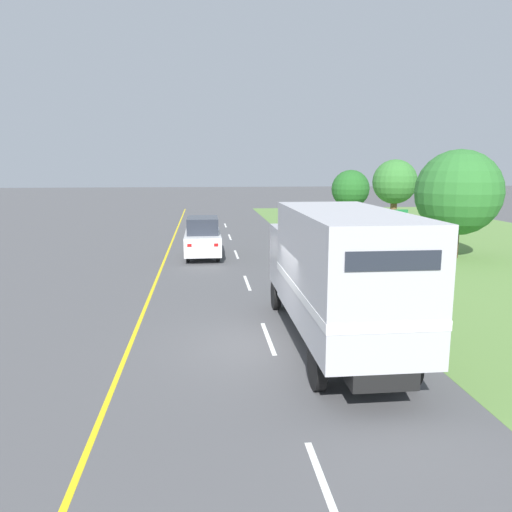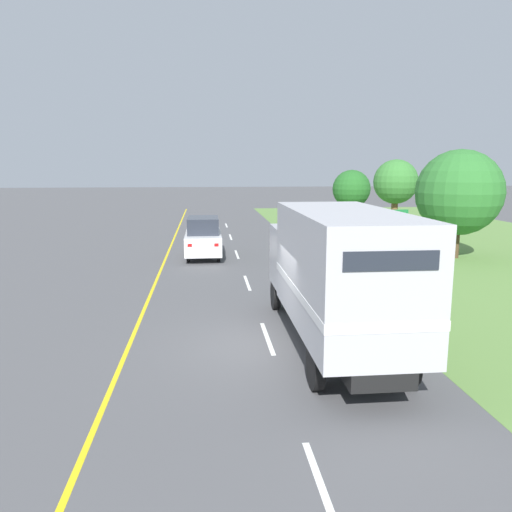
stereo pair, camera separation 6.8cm
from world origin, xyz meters
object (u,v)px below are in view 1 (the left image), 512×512
(roadside_tree_mid, at_px, (395,182))
(highway_sign, at_px, (381,235))
(horse_trailer_truck, at_px, (336,272))
(roadside_tree_far, at_px, (350,189))
(lead_car_white, at_px, (203,237))
(roadside_tree_near, at_px, (458,193))

(roadside_tree_mid, bearing_deg, highway_sign, -113.33)
(horse_trailer_truck, bearing_deg, roadside_tree_mid, 65.23)
(highway_sign, xyz_separation_m, roadside_tree_mid, (5.32, 12.32, 1.80))
(roadside_tree_far, bearing_deg, highway_sign, -102.57)
(horse_trailer_truck, distance_m, roadside_tree_far, 28.36)
(horse_trailer_truck, xyz_separation_m, roadside_tree_mid, (9.55, 20.70, 1.55))
(horse_trailer_truck, xyz_separation_m, highway_sign, (4.24, 8.38, -0.25))
(highway_sign, bearing_deg, roadside_tree_far, 77.43)
(roadside_tree_far, bearing_deg, lead_car_white, -130.88)
(highway_sign, bearing_deg, horse_trailer_truck, -116.82)
(lead_car_white, bearing_deg, roadside_tree_mid, 29.30)
(horse_trailer_truck, bearing_deg, lead_car_white, 104.20)
(lead_car_white, distance_m, roadside_tree_near, 13.14)
(horse_trailer_truck, height_order, lead_car_white, horse_trailer_truck)
(roadside_tree_mid, distance_m, roadside_tree_far, 6.51)
(roadside_tree_near, height_order, roadside_tree_far, roadside_tree_near)
(highway_sign, distance_m, roadside_tree_near, 6.51)
(lead_car_white, height_order, roadside_tree_mid, roadside_tree_mid)
(horse_trailer_truck, xyz_separation_m, roadside_tree_near, (9.45, 11.95, 1.32))
(roadside_tree_near, bearing_deg, roadside_tree_far, 93.97)
(highway_sign, bearing_deg, roadside_tree_near, 34.34)
(highway_sign, distance_m, roadside_tree_mid, 13.54)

